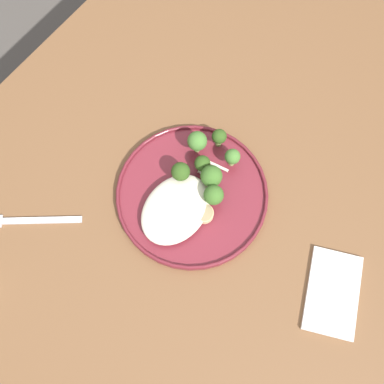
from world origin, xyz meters
name	(u,v)px	position (x,y,z in m)	size (l,w,h in m)	color
ground	(194,276)	(0.00, 0.00, 0.00)	(6.00, 6.00, 0.00)	#47423D
wooden_dining_table	(195,223)	(0.00, 0.00, 0.66)	(1.40, 1.00, 0.74)	brown
dinner_plate	(192,194)	(-0.02, -0.02, 0.75)	(0.29, 0.29, 0.02)	maroon
noodle_bed	(176,209)	(0.02, -0.03, 0.76)	(0.15, 0.11, 0.03)	beige
seared_scallop_tilted_round	(204,214)	(0.00, 0.02, 0.76)	(0.04, 0.04, 0.02)	#E5C689
seared_scallop_on_noodles	(179,206)	(0.02, -0.03, 0.76)	(0.03, 0.03, 0.02)	beige
seared_scallop_front_small	(179,194)	(0.00, -0.04, 0.76)	(0.02, 0.02, 0.02)	beige
seared_scallop_right_edge	(189,222)	(0.03, 0.01, 0.76)	(0.03, 0.03, 0.02)	#DBB77A
seared_scallop_rear_pale	(170,216)	(0.04, -0.03, 0.76)	(0.02, 0.02, 0.01)	#DBB77A
broccoli_floret_front_edge	(231,156)	(-0.12, 0.00, 0.78)	(0.03, 0.03, 0.05)	#89A356
broccoli_floret_beside_noodles	(211,176)	(-0.06, -0.01, 0.79)	(0.04, 0.04, 0.06)	#89A356
broccoli_floret_split_head	(197,141)	(-0.10, -0.07, 0.79)	(0.04, 0.04, 0.06)	#7A994C
broccoli_floret_near_rim	(202,164)	(-0.07, -0.04, 0.78)	(0.03, 0.03, 0.04)	#7A994C
broccoli_floret_tall_stalk	(181,172)	(-0.03, -0.06, 0.79)	(0.04, 0.04, 0.06)	#7A994C
broccoli_floret_small_sprig	(214,195)	(-0.03, 0.02, 0.79)	(0.04, 0.04, 0.06)	#7A994C
broccoli_floret_rear_charred	(219,137)	(-0.14, -0.04, 0.78)	(0.03, 0.03, 0.05)	#7A994C
onion_sliver_short_strip	(195,183)	(-0.04, -0.03, 0.75)	(0.06, 0.01, 0.00)	silver
onion_sliver_long_sliver	(215,165)	(-0.09, -0.02, 0.75)	(0.06, 0.01, 0.00)	silver
onion_sliver_curled_piece	(207,175)	(-0.07, -0.02, 0.75)	(0.04, 0.01, 0.00)	silver
onion_sliver_pale_crescent	(210,189)	(-0.05, 0.00, 0.75)	(0.04, 0.01, 0.00)	silver
dinner_fork	(28,221)	(0.20, -0.24, 0.74)	(0.13, 0.16, 0.00)	silver
folded_napkin	(333,293)	(-0.02, 0.29, 0.74)	(0.15, 0.09, 0.01)	silver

